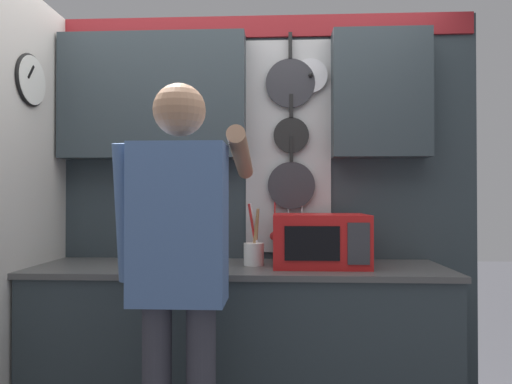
{
  "coord_description": "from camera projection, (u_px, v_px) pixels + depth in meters",
  "views": [
    {
      "loc": [
        0.21,
        -2.45,
        1.29
      ],
      "look_at": [
        0.08,
        0.19,
        1.32
      ],
      "focal_mm": 32.0,
      "sensor_mm": 36.0,
      "label": 1
    }
  ],
  "objects": [
    {
      "name": "utensil_crock",
      "position": [
        254.0,
        251.0,
        2.47
      ],
      "size": [
        0.11,
        0.11,
        0.34
      ],
      "color": "white",
      "rests_on": "base_cabinet_counter"
    },
    {
      "name": "knife_block",
      "position": [
        154.0,
        247.0,
        2.5
      ],
      "size": [
        0.13,
        0.16,
        0.27
      ],
      "color": "brown",
      "rests_on": "base_cabinet_counter"
    },
    {
      "name": "person",
      "position": [
        180.0,
        256.0,
        1.86
      ],
      "size": [
        0.54,
        0.68,
        1.76
      ],
      "color": "#383842",
      "rests_on": "ground_plane"
    },
    {
      "name": "base_cabinet_counter",
      "position": [
        239.0,
        352.0,
        2.45
      ],
      "size": [
        2.2,
        0.62,
        0.92
      ],
      "color": "#2D383D",
      "rests_on": "ground_plane"
    },
    {
      "name": "microwave",
      "position": [
        320.0,
        240.0,
        2.45
      ],
      "size": [
        0.5,
        0.38,
        0.28
      ],
      "color": "red",
      "rests_on": "base_cabinet_counter"
    },
    {
      "name": "back_wall_unit",
      "position": [
        239.0,
        162.0,
        2.74
      ],
      "size": [
        2.77,
        0.2,
        2.39
      ],
      "color": "#2D383D",
      "rests_on": "ground_plane"
    }
  ]
}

